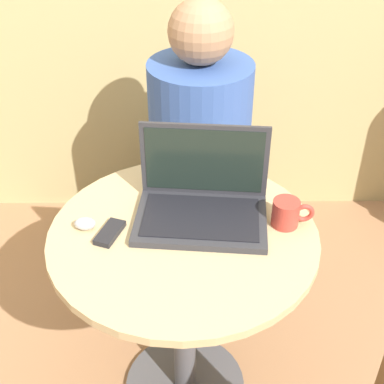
# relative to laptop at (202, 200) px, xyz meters

# --- Properties ---
(round_table) EXTENTS (0.75, 0.75, 0.70)m
(round_table) POSITION_rel_laptop_xyz_m (-0.05, -0.08, -0.23)
(round_table) COLOR #4C4C51
(round_table) RESTS_ON ground_plane
(laptop) EXTENTS (0.39, 0.28, 0.25)m
(laptop) POSITION_rel_laptop_xyz_m (0.00, 0.00, 0.00)
(laptop) COLOR #2D2D33
(laptop) RESTS_ON round_table
(cell_phone) EXTENTS (0.08, 0.12, 0.02)m
(cell_phone) POSITION_rel_laptop_xyz_m (-0.25, -0.09, -0.04)
(cell_phone) COLOR black
(cell_phone) RESTS_ON round_table
(computer_mouse) EXTENTS (0.06, 0.04, 0.04)m
(computer_mouse) POSITION_rel_laptop_xyz_m (-0.32, -0.06, -0.03)
(computer_mouse) COLOR #B2B2B7
(computer_mouse) RESTS_ON round_table
(coffee_cup) EXTENTS (0.12, 0.08, 0.08)m
(coffee_cup) POSITION_rel_laptop_xyz_m (0.24, -0.05, -0.01)
(coffee_cup) COLOR #B2382D
(coffee_cup) RESTS_ON round_table
(person_seated) EXTENTS (0.41, 0.60, 1.17)m
(person_seated) POSITION_rel_laptop_xyz_m (-0.00, 0.58, -0.27)
(person_seated) COLOR #4C4742
(person_seated) RESTS_ON ground_plane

